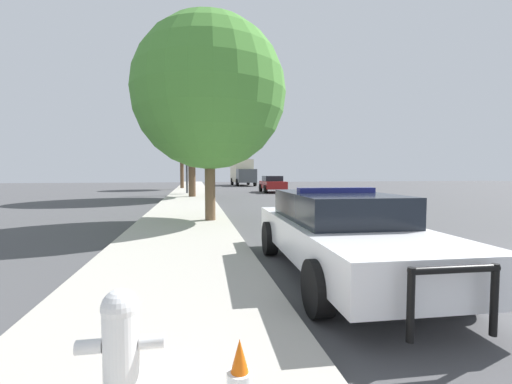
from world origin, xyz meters
TOP-DOWN VIEW (x-y plane):
  - ground_plane at (0.00, 0.00)m, footprint 110.00×110.00m
  - sidewalk_left at (-5.10, 0.00)m, footprint 3.00×110.00m
  - police_car at (-2.32, 0.18)m, footprint 2.20×5.20m
  - fire_hydrant at (-5.26, -2.68)m, footprint 0.61×0.27m
  - traffic_light at (-3.98, 21.44)m, footprint 3.38×0.35m
  - car_background_oncoming at (1.83, 23.43)m, footprint 2.02×3.99m
  - box_truck at (1.40, 39.41)m, footprint 2.68×7.58m
  - tree_sidewalk_mid at (-4.92, 17.66)m, footprint 6.39×6.39m
  - tree_sidewalk_far at (-6.02, 30.04)m, footprint 4.11×4.11m
  - tree_sidewalk_near at (-4.23, 6.25)m, footprint 5.00×5.00m
  - traffic_cone at (-4.46, -3.15)m, footprint 0.30×0.30m

SIDE VIEW (x-z plane):
  - ground_plane at x=0.00m, z-range 0.00..0.00m
  - sidewalk_left at x=-5.10m, z-range 0.00..0.13m
  - traffic_cone at x=-4.46m, z-range 0.13..0.69m
  - fire_hydrant at x=-5.26m, z-range 0.15..0.91m
  - police_car at x=-2.32m, z-range 0.01..1.47m
  - car_background_oncoming at x=1.83m, z-range 0.04..1.46m
  - box_truck at x=1.40m, z-range 0.09..3.48m
  - traffic_light at x=-3.98m, z-range 1.13..5.98m
  - tree_sidewalk_near at x=-4.23m, z-range 0.97..7.65m
  - tree_sidewalk_far at x=-6.02m, z-range 1.56..8.56m
  - tree_sidewalk_mid at x=-4.92m, z-range 1.40..10.35m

